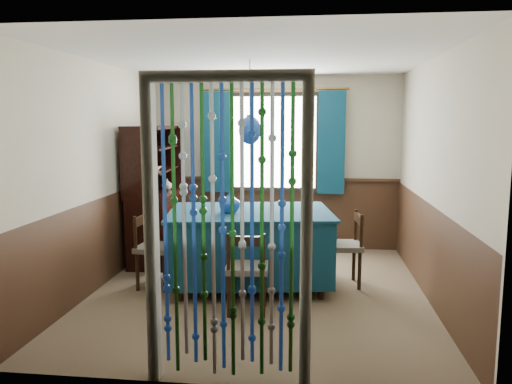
# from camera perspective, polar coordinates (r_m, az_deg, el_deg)

# --- Properties ---
(floor) EXTENTS (4.00, 4.00, 0.00)m
(floor) POSITION_cam_1_polar(r_m,az_deg,el_deg) (5.59, 0.32, -11.25)
(floor) COLOR brown
(floor) RESTS_ON ground
(ceiling) EXTENTS (4.00, 4.00, 0.00)m
(ceiling) POSITION_cam_1_polar(r_m,az_deg,el_deg) (5.32, 0.35, 15.11)
(ceiling) COLOR silver
(ceiling) RESTS_ON ground
(wall_back) EXTENTS (3.60, 0.00, 3.60)m
(wall_back) POSITION_cam_1_polar(r_m,az_deg,el_deg) (7.29, 2.08, 3.35)
(wall_back) COLOR #BDB39B
(wall_back) RESTS_ON ground
(wall_front) EXTENTS (3.60, 0.00, 3.60)m
(wall_front) POSITION_cam_1_polar(r_m,az_deg,el_deg) (3.35, -3.46, -2.22)
(wall_front) COLOR #BDB39B
(wall_front) RESTS_ON ground
(wall_left) EXTENTS (0.00, 4.00, 4.00)m
(wall_left) POSITION_cam_1_polar(r_m,az_deg,el_deg) (5.79, -17.67, 1.75)
(wall_left) COLOR #BDB39B
(wall_left) RESTS_ON ground
(wall_right) EXTENTS (0.00, 4.00, 4.00)m
(wall_right) POSITION_cam_1_polar(r_m,az_deg,el_deg) (5.41, 19.63, 1.25)
(wall_right) COLOR #BDB39B
(wall_right) RESTS_ON ground
(wainscot_back) EXTENTS (3.60, 0.00, 3.60)m
(wainscot_back) POSITION_cam_1_polar(r_m,az_deg,el_deg) (7.37, 2.04, -2.48)
(wainscot_back) COLOR #3C2517
(wainscot_back) RESTS_ON ground
(wainscot_front) EXTENTS (3.60, 0.00, 3.60)m
(wainscot_front) POSITION_cam_1_polar(r_m,az_deg,el_deg) (3.57, -3.32, -14.10)
(wainscot_front) COLOR #3C2517
(wainscot_front) RESTS_ON ground
(wainscot_left) EXTENTS (0.00, 4.00, 4.00)m
(wainscot_left) POSITION_cam_1_polar(r_m,az_deg,el_deg) (5.91, -17.23, -5.50)
(wainscot_left) COLOR #3C2517
(wainscot_left) RESTS_ON ground
(wainscot_right) EXTENTS (0.00, 4.00, 4.00)m
(wainscot_right) POSITION_cam_1_polar(r_m,az_deg,el_deg) (5.54, 19.12, -6.46)
(wainscot_right) COLOR #3C2517
(wainscot_right) RESTS_ON ground
(window) EXTENTS (1.32, 0.12, 1.42)m
(window) POSITION_cam_1_polar(r_m,az_deg,el_deg) (7.22, 2.06, 5.69)
(window) COLOR black
(window) RESTS_ON wall_back
(doorway) EXTENTS (1.16, 0.12, 2.18)m
(doorway) POSITION_cam_1_polar(r_m,az_deg,el_deg) (3.45, -3.26, -5.32)
(doorway) COLOR silver
(doorway) RESTS_ON ground
(dining_table) EXTENTS (1.95, 1.48, 0.86)m
(dining_table) POSITION_cam_1_polar(r_m,az_deg,el_deg) (5.63, -0.67, -5.87)
(dining_table) COLOR #0F384F
(dining_table) RESTS_ON floor
(chair_near) EXTENTS (0.43, 0.41, 0.82)m
(chair_near) POSITION_cam_1_polar(r_m,az_deg,el_deg) (4.86, -1.06, -8.80)
(chair_near) COLOR black
(chair_near) RESTS_ON floor
(chair_far) EXTENTS (0.48, 0.46, 0.81)m
(chair_far) POSITION_cam_1_polar(r_m,az_deg,el_deg) (6.42, -0.83, -4.68)
(chair_far) COLOR black
(chair_far) RESTS_ON floor
(chair_left) EXTENTS (0.42, 0.43, 0.83)m
(chair_left) POSITION_cam_1_polar(r_m,az_deg,el_deg) (5.73, -11.64, -6.29)
(chair_left) COLOR black
(chair_left) RESTS_ON floor
(chair_right) EXTENTS (0.44, 0.46, 0.84)m
(chair_right) POSITION_cam_1_polar(r_m,az_deg,el_deg) (5.76, 10.20, -6.12)
(chair_right) COLOR black
(chair_right) RESTS_ON floor
(sideboard) EXTENTS (0.59, 1.40, 1.79)m
(sideboard) POSITION_cam_1_polar(r_m,az_deg,el_deg) (6.89, -11.40, -2.38)
(sideboard) COLOR black
(sideboard) RESTS_ON floor
(pendant_lamp) EXTENTS (0.25, 0.25, 0.90)m
(pendant_lamp) POSITION_cam_1_polar(r_m,az_deg,el_deg) (5.47, -0.70, 7.10)
(pendant_lamp) COLOR olive
(pendant_lamp) RESTS_ON ceiling
(vase_table) EXTENTS (0.27, 0.27, 0.22)m
(vase_table) POSITION_cam_1_polar(r_m,az_deg,el_deg) (5.43, -3.03, -1.23)
(vase_table) COLOR navy
(vase_table) RESTS_ON dining_table
(bowl_shelf) EXTENTS (0.25, 0.25, 0.05)m
(bowl_shelf) POSITION_cam_1_polar(r_m,az_deg,el_deg) (6.58, -11.67, 2.69)
(bowl_shelf) COLOR beige
(bowl_shelf) RESTS_ON sideboard
(vase_sideboard) EXTENTS (0.19, 0.19, 0.17)m
(vase_sideboard) POSITION_cam_1_polar(r_m,az_deg,el_deg) (7.16, -10.13, 0.97)
(vase_sideboard) COLOR beige
(vase_sideboard) RESTS_ON sideboard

